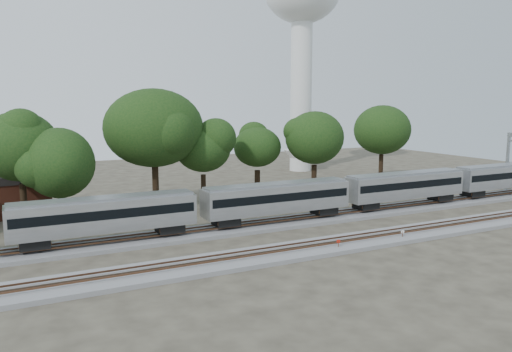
# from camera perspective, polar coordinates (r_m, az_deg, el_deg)

# --- Properties ---
(ground) EXTENTS (160.00, 160.00, 0.00)m
(ground) POSITION_cam_1_polar(r_m,az_deg,el_deg) (51.10, 3.81, -7.34)
(ground) COLOR #383328
(ground) RESTS_ON ground
(track_far) EXTENTS (160.00, 5.00, 0.73)m
(track_far) POSITION_cam_1_polar(r_m,az_deg,el_deg) (56.13, 0.71, -5.65)
(track_far) COLOR slate
(track_far) RESTS_ON ground
(track_near) EXTENTS (160.00, 5.00, 0.73)m
(track_near) POSITION_cam_1_polar(r_m,az_deg,el_deg) (47.78, 6.26, -8.24)
(track_near) COLOR slate
(track_near) RESTS_ON ground
(train) EXTENTS (91.11, 3.14, 4.63)m
(train) POSITION_cam_1_polar(r_m,az_deg,el_deg) (56.43, 2.59, -2.44)
(train) COLOR silver
(train) RESTS_ON ground
(switch_stand_red) EXTENTS (0.34, 0.15, 1.12)m
(switch_stand_red) POSITION_cam_1_polar(r_m,az_deg,el_deg) (47.86, 9.40, -7.65)
(switch_stand_red) COLOR #512D19
(switch_stand_red) RESTS_ON ground
(switch_stand_white) EXTENTS (0.34, 0.16, 1.10)m
(switch_stand_white) POSITION_cam_1_polar(r_m,az_deg,el_deg) (52.80, 16.40, -6.36)
(switch_stand_white) COLOR #512D19
(switch_stand_white) RESTS_ON ground
(switch_lever) EXTENTS (0.54, 0.37, 0.30)m
(switch_lever) POSITION_cam_1_polar(r_m,az_deg,el_deg) (51.01, 15.27, -7.48)
(switch_lever) COLOR #512D19
(switch_lever) RESTS_ON ground
(water_tower) EXTENTS (15.08, 15.08, 41.74)m
(water_tower) POSITION_cam_1_polar(r_m,az_deg,el_deg) (103.02, 5.29, 17.95)
(water_tower) COLOR silver
(water_tower) RESTS_ON ground
(brick_building) EXTENTS (11.33, 8.54, 5.11)m
(brick_building) POSITION_cam_1_polar(r_m,az_deg,el_deg) (68.95, -27.07, -1.92)
(brick_building) COLOR brown
(brick_building) RESTS_ON ground
(tree_1) EXTENTS (9.16, 9.16, 12.92)m
(tree_1) POSITION_cam_1_polar(r_m,az_deg,el_deg) (61.17, -25.37, 3.06)
(tree_1) COLOR black
(tree_1) RESTS_ON ground
(tree_2) EXTENTS (7.31, 7.31, 10.31)m
(tree_2) POSITION_cam_1_polar(r_m,az_deg,el_deg) (59.41, -21.57, 1.37)
(tree_2) COLOR black
(tree_2) RESTS_ON ground
(tree_3) EXTENTS (10.80, 10.80, 15.23)m
(tree_3) POSITION_cam_1_polar(r_m,az_deg,el_deg) (64.72, -11.59, 5.39)
(tree_3) COLOR black
(tree_3) RESTS_ON ground
(tree_4) EXTENTS (7.94, 7.94, 11.19)m
(tree_4) POSITION_cam_1_polar(r_m,az_deg,el_deg) (67.05, -6.10, 3.19)
(tree_4) COLOR black
(tree_4) RESTS_ON ground
(tree_5) EXTENTS (7.51, 7.51, 10.59)m
(tree_5) POSITION_cam_1_polar(r_m,az_deg,el_deg) (72.63, 0.15, 3.31)
(tree_5) COLOR black
(tree_5) RESTS_ON ground
(tree_6) EXTENTS (8.84, 8.84, 12.46)m
(tree_6) POSITION_cam_1_polar(r_m,az_deg,el_deg) (73.76, 6.72, 4.35)
(tree_6) COLOR black
(tree_6) RESTS_ON ground
(tree_7) EXTENTS (9.32, 9.32, 13.15)m
(tree_7) POSITION_cam_1_polar(r_m,az_deg,el_deg) (88.24, 14.23, 5.14)
(tree_7) COLOR black
(tree_7) RESTS_ON ground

